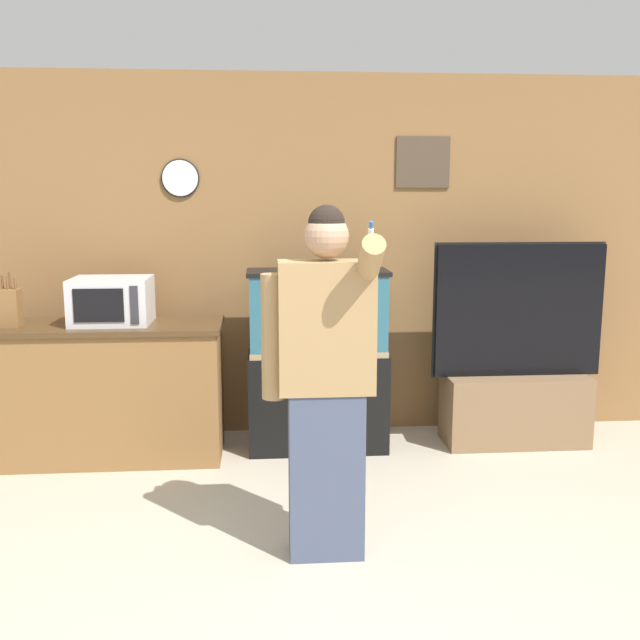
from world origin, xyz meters
name	(u,v)px	position (x,y,z in m)	size (l,w,h in m)	color
ground_plane	(375,638)	(0.00, 0.00, 0.00)	(18.00, 18.00, 0.00)	#B2A893
wall_back_paneled	(322,257)	(0.00, 2.64, 1.30)	(10.00, 0.08, 2.60)	olive
counter_island	(103,391)	(-1.51, 2.12, 0.46)	(1.60, 0.58, 0.92)	brown
microwave	(112,301)	(-1.43, 2.14, 1.07)	(0.50, 0.40, 0.30)	silver
knife_block	(9,307)	(-2.06, 2.07, 1.04)	(0.13, 0.11, 0.35)	brown
aquarium_on_stand	(318,361)	(-0.07, 2.20, 0.63)	(0.95, 0.39, 1.25)	black
tv_on_stand	(515,386)	(1.34, 2.20, 0.42)	(1.21, 0.40, 1.43)	brown
person_standing	(324,379)	(-0.15, 0.70, 0.89)	(0.54, 0.41, 1.71)	#424C66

